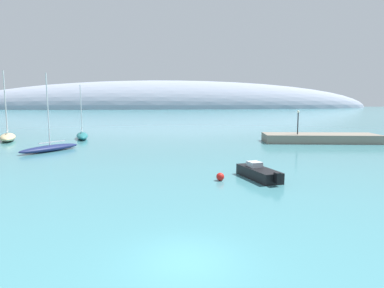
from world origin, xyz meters
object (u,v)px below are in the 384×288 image
(sailboat_navy_mid_mooring, at_px, (50,148))
(motorboat_black_foreground, at_px, (259,173))
(sailboat_sand_end_of_line, at_px, (8,137))
(sailboat_teal_near_shore, at_px, (82,135))
(harbor_lamp_post, at_px, (298,119))
(mooring_buoy_red, at_px, (220,177))

(sailboat_navy_mid_mooring, distance_m, motorboat_black_foreground, 26.40)
(sailboat_navy_mid_mooring, xyz_separation_m, sailboat_sand_end_of_line, (-9.50, 12.03, 0.17))
(sailboat_teal_near_shore, distance_m, harbor_lamp_post, 33.12)
(sailboat_sand_end_of_line, bearing_deg, sailboat_navy_mid_mooring, 19.22)
(sailboat_sand_end_of_line, distance_m, mooring_buoy_red, 39.54)
(sailboat_teal_near_shore, height_order, mooring_buoy_red, sailboat_teal_near_shore)
(sailboat_navy_mid_mooring, distance_m, harbor_lamp_post, 33.30)
(sailboat_teal_near_shore, xyz_separation_m, harbor_lamp_post, (31.70, -9.14, 2.86))
(sailboat_sand_end_of_line, bearing_deg, sailboat_teal_near_shore, 76.62)
(harbor_lamp_post, bearing_deg, motorboat_black_foreground, -121.23)
(sailboat_teal_near_shore, distance_m, motorboat_black_foreground, 35.53)
(sailboat_sand_end_of_line, xyz_separation_m, motorboat_black_foreground, (29.80, -28.91, -0.16))
(sailboat_teal_near_shore, distance_m, mooring_buoy_red, 34.19)
(sailboat_sand_end_of_line, xyz_separation_m, harbor_lamp_post, (42.43, -8.07, 2.79))
(sailboat_sand_end_of_line, height_order, motorboat_black_foreground, sailboat_sand_end_of_line)
(mooring_buoy_red, relative_size, harbor_lamp_post, 0.18)
(sailboat_teal_near_shore, xyz_separation_m, mooring_buoy_red, (15.97, -30.23, -0.24))
(sailboat_teal_near_shore, distance_m, sailboat_sand_end_of_line, 10.78)
(sailboat_sand_end_of_line, height_order, harbor_lamp_post, sailboat_sand_end_of_line)
(sailboat_navy_mid_mooring, bearing_deg, motorboat_black_foreground, 88.27)
(sailboat_teal_near_shore, relative_size, sailboat_navy_mid_mooring, 0.92)
(sailboat_teal_near_shore, bearing_deg, harbor_lamp_post, 61.80)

